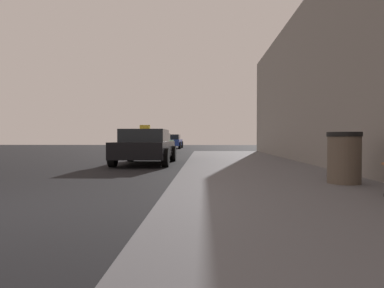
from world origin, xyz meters
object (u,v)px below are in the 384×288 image
at_px(car_green, 157,143).
at_px(car_blue, 171,141).
at_px(car_black, 146,146).
at_px(trash_bin, 344,157).

distance_m(car_green, car_blue, 8.59).
relative_size(car_green, car_blue, 1.02).
bearing_deg(car_blue, car_black, -87.29).
xyz_separation_m(trash_bin, car_green, (-5.54, 15.07, 0.04)).
distance_m(trash_bin, car_green, 16.06).
height_order(car_black, car_blue, car_black).
bearing_deg(car_black, car_blue, 92.71).
xyz_separation_m(car_black, car_green, (-0.90, 9.13, 0.00)).
height_order(trash_bin, car_green, car_green).
relative_size(trash_bin, car_green, 0.20).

